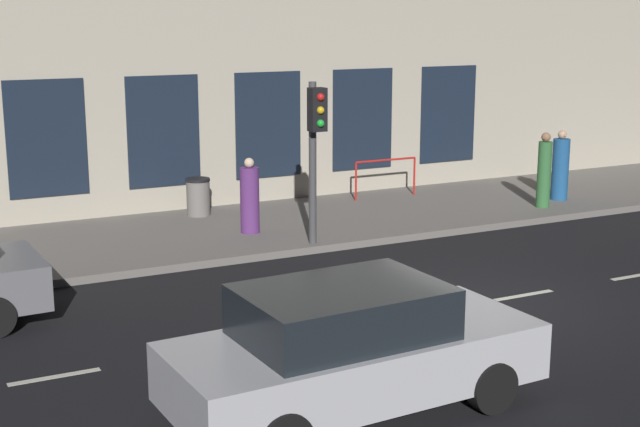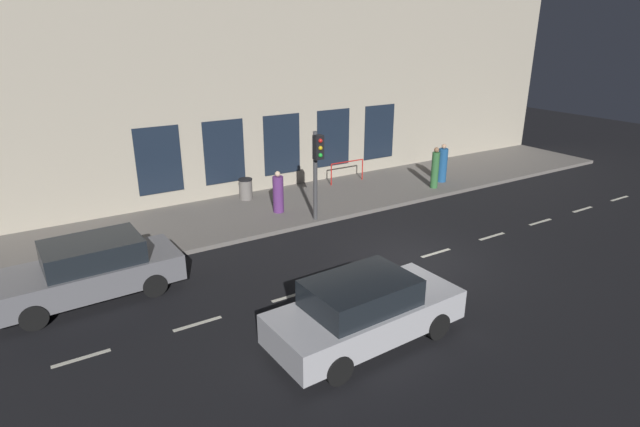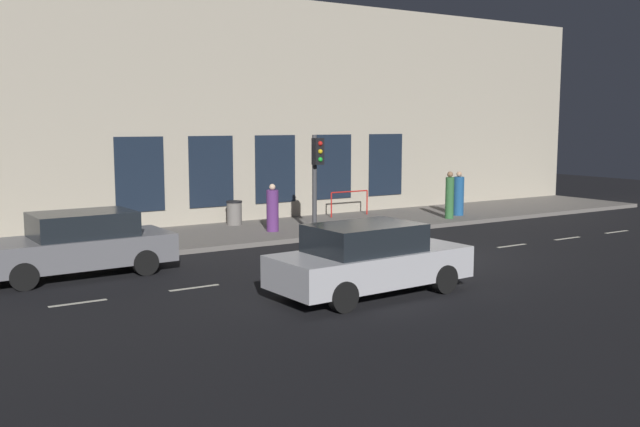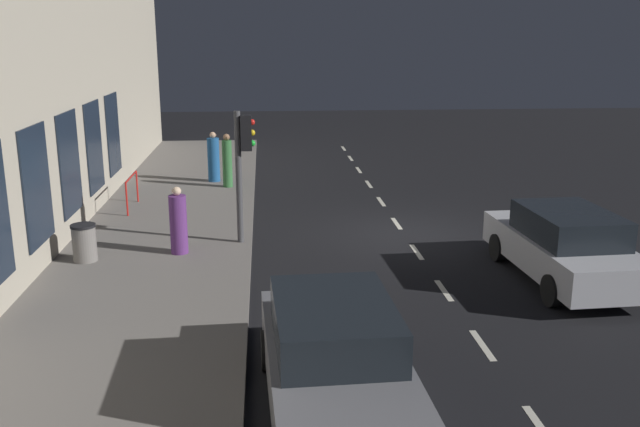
% 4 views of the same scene
% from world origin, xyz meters
% --- Properties ---
extents(ground_plane, '(60.00, 60.00, 0.00)m').
position_xyz_m(ground_plane, '(0.00, 0.00, 0.00)').
color(ground_plane, black).
extents(sidewalk, '(4.50, 32.00, 0.15)m').
position_xyz_m(sidewalk, '(6.25, 0.00, 0.07)').
color(sidewalk, slate).
rests_on(sidewalk, ground).
extents(building_facade, '(0.65, 32.00, 8.35)m').
position_xyz_m(building_facade, '(8.80, 0.00, 4.17)').
color(building_facade, '#B2A893').
rests_on(building_facade, ground).
extents(lane_centre_line, '(0.12, 27.20, 0.01)m').
position_xyz_m(lane_centre_line, '(0.00, -1.00, 0.00)').
color(lane_centre_line, beige).
rests_on(lane_centre_line, ground).
extents(traffic_light, '(0.50, 0.32, 3.23)m').
position_xyz_m(traffic_light, '(4.16, 0.88, 2.33)').
color(traffic_light, '#424244').
rests_on(traffic_light, sidewalk).
extents(parked_car_0, '(2.09, 4.61, 1.58)m').
position_xyz_m(parked_car_0, '(-2.67, 3.80, 0.79)').
color(parked_car_0, '#B7B7BC').
rests_on(parked_car_0, ground).
extents(parked_car_1, '(2.08, 4.66, 1.58)m').
position_xyz_m(parked_car_1, '(2.73, 8.70, 0.79)').
color(parked_car_1, slate).
rests_on(parked_car_1, ground).
extents(pedestrian_0, '(0.43, 0.43, 1.79)m').
position_xyz_m(pedestrian_0, '(4.88, -5.52, 0.99)').
color(pedestrian_0, '#336B38').
rests_on(pedestrian_0, sidewalk).
extents(pedestrian_1, '(0.44, 0.44, 1.72)m').
position_xyz_m(pedestrian_1, '(5.40, -6.47, 0.94)').
color(pedestrian_1, '#1E5189').
rests_on(pedestrian_1, sidewalk).
extents(pedestrian_2, '(0.50, 0.50, 1.59)m').
position_xyz_m(pedestrian_2, '(5.67, 1.66, 0.87)').
color(pedestrian_2, '#5B2D70').
rests_on(pedestrian_2, sidewalk).
extents(trash_bin, '(0.56, 0.56, 0.85)m').
position_xyz_m(trash_bin, '(7.74, 2.08, 0.58)').
color(trash_bin, slate).
rests_on(trash_bin, sidewalk).
extents(red_railing, '(0.05, 1.74, 0.97)m').
position_xyz_m(red_railing, '(7.53, -2.75, 0.85)').
color(red_railing, red).
rests_on(red_railing, sidewalk).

